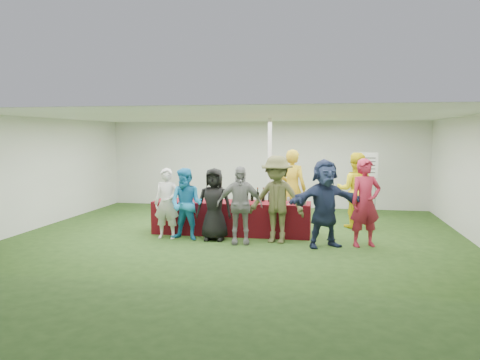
% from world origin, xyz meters
% --- Properties ---
extents(ground, '(60.00, 60.00, 0.00)m').
position_xyz_m(ground, '(0.00, 0.00, 0.00)').
color(ground, '#284719').
rests_on(ground, ground).
extents(tent, '(10.00, 10.00, 10.00)m').
position_xyz_m(tent, '(0.50, 1.20, 1.35)').
color(tent, white).
rests_on(tent, ground).
extents(serving_table, '(3.60, 0.80, 0.75)m').
position_xyz_m(serving_table, '(-0.21, -0.23, 0.38)').
color(serving_table, '#63080D').
rests_on(serving_table, ground).
extents(wine_bottles, '(0.60, 0.15, 0.32)m').
position_xyz_m(wine_bottles, '(0.38, -0.09, 0.87)').
color(wine_bottles, black).
rests_on(wine_bottles, serving_table).
extents(wine_glasses, '(2.73, 0.12, 0.16)m').
position_xyz_m(wine_glasses, '(-0.64, -0.49, 0.86)').
color(wine_glasses, silver).
rests_on(wine_glasses, serving_table).
extents(water_bottle, '(0.07, 0.07, 0.23)m').
position_xyz_m(water_bottle, '(-0.07, -0.15, 0.85)').
color(water_bottle, silver).
rests_on(water_bottle, serving_table).
extents(bar_towel, '(0.25, 0.18, 0.03)m').
position_xyz_m(bar_towel, '(1.29, -0.18, 0.77)').
color(bar_towel, white).
rests_on(bar_towel, serving_table).
extents(dump_bucket, '(0.23, 0.23, 0.18)m').
position_xyz_m(dump_bucket, '(1.39, -0.45, 0.84)').
color(dump_bucket, slate).
rests_on(dump_bucket, serving_table).
extents(wine_list_sign, '(0.50, 0.03, 1.80)m').
position_xyz_m(wine_list_sign, '(3.06, 2.54, 1.32)').
color(wine_list_sign, slate).
rests_on(wine_list_sign, ground).
extents(staff_pourer, '(0.81, 0.64, 1.93)m').
position_xyz_m(staff_pourer, '(1.11, 0.77, 0.96)').
color(staff_pourer, gold).
rests_on(staff_pourer, ground).
extents(staff_back, '(0.93, 0.74, 1.85)m').
position_xyz_m(staff_back, '(2.62, 1.04, 0.92)').
color(staff_back, yellow).
rests_on(staff_back, ground).
extents(customer_0, '(0.57, 0.37, 1.55)m').
position_xyz_m(customer_0, '(-1.51, -0.95, 0.78)').
color(customer_0, silver).
rests_on(customer_0, ground).
extents(customer_1, '(0.84, 0.70, 1.56)m').
position_xyz_m(customer_1, '(-1.05, -1.01, 0.78)').
color(customer_1, '#1D80BC').
rests_on(customer_1, ground).
extents(customer_2, '(0.79, 0.53, 1.57)m').
position_xyz_m(customer_2, '(-0.45, -0.93, 0.78)').
color(customer_2, black).
rests_on(customer_2, ground).
extents(customer_3, '(1.01, 0.57, 1.63)m').
position_xyz_m(customer_3, '(0.15, -1.16, 0.82)').
color(customer_3, gray).
rests_on(customer_3, ground).
extents(customer_4, '(1.30, 0.91, 1.84)m').
position_xyz_m(customer_4, '(0.90, -0.93, 0.92)').
color(customer_4, '#4B4B28').
rests_on(customer_4, ground).
extents(customer_5, '(1.73, 1.20, 1.79)m').
position_xyz_m(customer_5, '(1.90, -1.13, 0.89)').
color(customer_5, '#1D2846').
rests_on(customer_5, ground).
extents(customer_6, '(0.77, 0.65, 1.80)m').
position_xyz_m(customer_6, '(2.71, -0.95, 0.90)').
color(customer_6, maroon).
rests_on(customer_6, ground).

